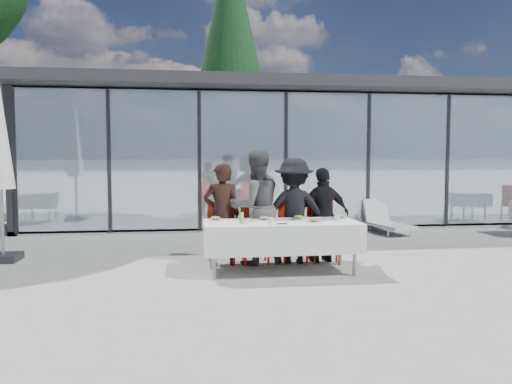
# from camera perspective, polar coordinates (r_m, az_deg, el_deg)

# --- Properties ---
(ground) EXTENTS (90.00, 90.00, 0.00)m
(ground) POSITION_cam_1_polar(r_m,az_deg,el_deg) (7.39, 1.37, -9.21)
(ground) COLOR #A2A099
(ground) RESTS_ON ground
(pavilion) EXTENTS (14.80, 8.80, 3.44)m
(pavilion) POSITION_cam_1_polar(r_m,az_deg,el_deg) (15.60, 4.07, 5.67)
(pavilion) COLOR gray
(pavilion) RESTS_ON ground
(treeline) EXTENTS (62.50, 2.00, 4.40)m
(treeline) POSITION_cam_1_polar(r_m,az_deg,el_deg) (35.13, -8.94, 4.78)
(treeline) COLOR #113513
(treeline) RESTS_ON ground
(dining_table) EXTENTS (2.26, 0.96, 0.75)m
(dining_table) POSITION_cam_1_polar(r_m,az_deg,el_deg) (7.34, 2.91, -5.03)
(dining_table) COLOR white
(dining_table) RESTS_ON ground
(diner_a) EXTENTS (0.58, 0.58, 1.60)m
(diner_a) POSITION_cam_1_polar(r_m,az_deg,el_deg) (7.83, -3.93, -2.55)
(diner_a) COLOR black
(diner_a) RESTS_ON ground
(diner_chair_a) EXTENTS (0.44, 0.44, 0.97)m
(diner_chair_a) POSITION_cam_1_polar(r_m,az_deg,el_deg) (7.98, -3.97, -4.31)
(diner_chair_a) COLOR red
(diner_chair_a) RESTS_ON ground
(diner_b) EXTENTS (1.07, 1.07, 1.80)m
(diner_b) POSITION_cam_1_polar(r_m,az_deg,el_deg) (7.87, -0.02, -1.76)
(diner_b) COLOR #4E4E4E
(diner_b) RESTS_ON ground
(diner_chair_b) EXTENTS (0.44, 0.44, 0.97)m
(diner_chair_b) POSITION_cam_1_polar(r_m,az_deg,el_deg) (8.03, -0.13, -4.25)
(diner_chair_b) COLOR red
(diner_chair_b) RESTS_ON ground
(diner_c) EXTENTS (1.20, 1.20, 1.67)m
(diner_c) POSITION_cam_1_polar(r_m,az_deg,el_deg) (7.97, 4.38, -2.15)
(diner_c) COLOR black
(diner_c) RESTS_ON ground
(diner_chair_c) EXTENTS (0.44, 0.44, 0.97)m
(diner_chair_c) POSITION_cam_1_polar(r_m,az_deg,el_deg) (8.13, 4.19, -4.16)
(diner_chair_c) COLOR red
(diner_chair_c) RESTS_ON ground
(diner_d) EXTENTS (1.05, 1.05, 1.53)m
(diner_d) POSITION_cam_1_polar(r_m,az_deg,el_deg) (8.10, 7.72, -2.61)
(diner_d) COLOR black
(diner_d) RESTS_ON ground
(diner_chair_d) EXTENTS (0.44, 0.44, 0.97)m
(diner_chair_d) POSITION_cam_1_polar(r_m,az_deg,el_deg) (8.24, 7.48, -4.07)
(diner_chair_d) COLOR red
(diner_chair_d) RESTS_ON ground
(plate_a) EXTENTS (0.24, 0.24, 0.07)m
(plate_a) POSITION_cam_1_polar(r_m,az_deg,el_deg) (7.41, -4.66, -3.08)
(plate_a) COLOR white
(plate_a) RESTS_ON dining_table
(plate_b) EXTENTS (0.24, 0.24, 0.07)m
(plate_b) POSITION_cam_1_polar(r_m,az_deg,el_deg) (7.39, 0.95, -3.09)
(plate_b) COLOR white
(plate_b) RESTS_ON dining_table
(plate_c) EXTENTS (0.24, 0.24, 0.07)m
(plate_c) POSITION_cam_1_polar(r_m,az_deg,el_deg) (7.55, 4.89, -2.96)
(plate_c) COLOR white
(plate_c) RESTS_ON dining_table
(plate_d) EXTENTS (0.24, 0.24, 0.07)m
(plate_d) POSITION_cam_1_polar(r_m,az_deg,el_deg) (7.71, 9.51, -2.85)
(plate_d) COLOR white
(plate_d) RESTS_ON dining_table
(plate_extra) EXTENTS (0.24, 0.24, 0.07)m
(plate_extra) POSITION_cam_1_polar(r_m,az_deg,el_deg) (7.22, 6.67, -3.29)
(plate_extra) COLOR white
(plate_extra) RESTS_ON dining_table
(juice_bottle) EXTENTS (0.06, 0.06, 0.16)m
(juice_bottle) POSITION_cam_1_polar(r_m,az_deg,el_deg) (7.10, -1.67, -2.97)
(juice_bottle) COLOR #86BF4F
(juice_bottle) RESTS_ON dining_table
(drinking_glasses) EXTENTS (1.09, 0.24, 0.10)m
(drinking_glasses) POSITION_cam_1_polar(r_m,az_deg,el_deg) (7.18, 5.56, -3.13)
(drinking_glasses) COLOR silver
(drinking_glasses) RESTS_ON dining_table
(folded_eyeglasses) EXTENTS (0.14, 0.03, 0.01)m
(folded_eyeglasses) POSITION_cam_1_polar(r_m,az_deg,el_deg) (7.01, 3.00, -3.64)
(folded_eyeglasses) COLOR black
(folded_eyeglasses) RESTS_ON dining_table
(spare_chair_b) EXTENTS (0.55, 0.55, 0.97)m
(spare_chair_b) POSITION_cam_1_polar(r_m,az_deg,el_deg) (12.64, 16.88, -1.40)
(spare_chair_b) COLOR red
(spare_chair_b) RESTS_ON ground
(lounger) EXTENTS (0.86, 1.43, 0.72)m
(lounger) POSITION_cam_1_polar(r_m,az_deg,el_deg) (11.60, 14.55, -3.21)
(lounger) COLOR silver
(lounger) RESTS_ON ground
(conifer_tree) EXTENTS (4.00, 4.00, 10.50)m
(conifer_tree) POSITION_cam_1_polar(r_m,az_deg,el_deg) (20.63, -2.94, 16.02)
(conifer_tree) COLOR #382316
(conifer_tree) RESTS_ON ground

